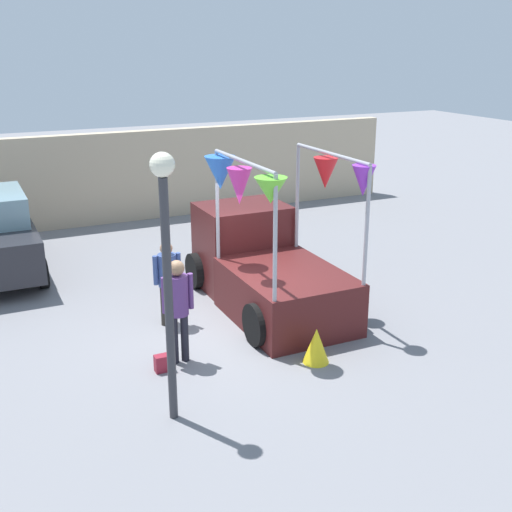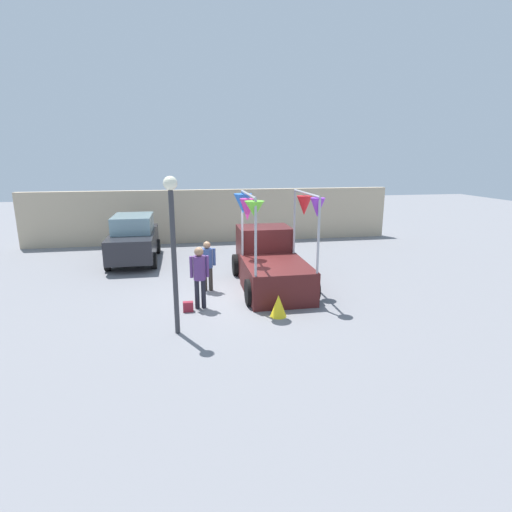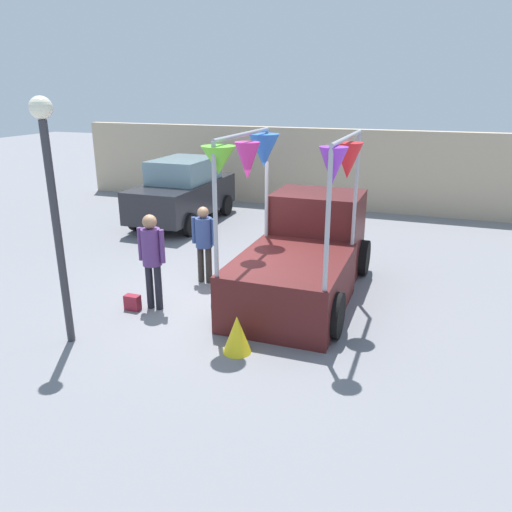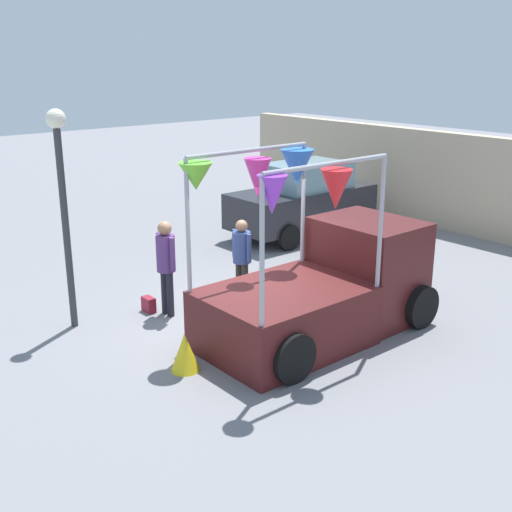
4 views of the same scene
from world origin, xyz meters
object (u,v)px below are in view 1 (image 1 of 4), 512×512
Objects in this scene: person_vendor at (167,276)px; handbag at (163,363)px; folded_kite_bundle_sunflower at (316,345)px; vendor_truck at (262,261)px; street_lamp at (166,251)px; person_customer at (178,301)px.

handbag is at bearing -110.94° from person_vendor.
folded_kite_bundle_sunflower is (2.37, -0.78, 0.16)m from handbag.
person_vendor is at bearing -173.19° from vendor_truck.
street_lamp is (-0.92, -3.04, 1.50)m from person_vendor.
vendor_truck reaches higher than person_vendor.
vendor_truck is 3.40m from handbag.
person_vendor reaches higher than folded_kite_bundle_sunflower.
street_lamp reaches higher than person_customer.
vendor_truck reaches higher than handbag.
person_customer is 1.02m from handbag.
vendor_truck is 2.58× the size of person_vendor.
person_customer is 1.53m from person_vendor.
person_customer reaches higher than person_vendor.
handbag is (-0.35, -0.20, -0.93)m from person_customer.
person_vendor is 3.09m from folded_kite_bundle_sunflower.
folded_kite_bundle_sunflower is at bearing -25.91° from person_customer.
street_lamp is (-2.96, -3.29, 1.58)m from vendor_truck.
vendor_truck reaches higher than person_customer.
vendor_truck is 2.06m from person_vendor.
person_customer is (-2.34, -1.74, 0.20)m from vendor_truck.
person_customer is at bearing 29.74° from handbag.
handbag is 2.69m from street_lamp.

